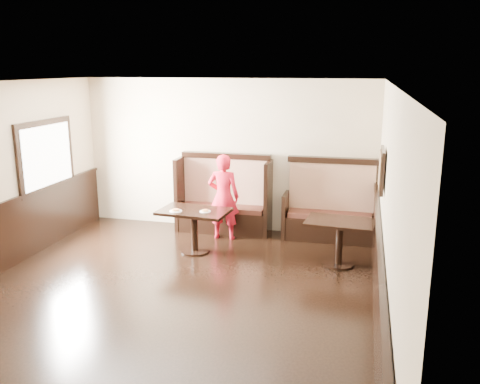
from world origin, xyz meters
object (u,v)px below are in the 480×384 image
(booth_neighbor, at_px, (330,213))
(table_main, at_px, (194,220))
(child, at_px, (224,197))
(table_neighbor, at_px, (340,232))
(booth_main, at_px, (224,203))

(booth_neighbor, relative_size, table_main, 1.39)
(table_main, bearing_deg, child, 74.69)
(booth_neighbor, bearing_deg, table_main, -150.24)
(table_neighbor, bearing_deg, booth_main, 155.41)
(booth_main, bearing_deg, table_main, -98.29)
(booth_neighbor, relative_size, table_neighbor, 1.52)
(table_neighbor, bearing_deg, table_main, -175.45)
(booth_neighbor, distance_m, child, 1.91)
(table_main, bearing_deg, booth_main, 86.68)
(booth_neighbor, height_order, table_main, booth_neighbor)
(booth_main, xyz_separation_m, booth_neighbor, (1.95, -0.00, -0.05))
(table_main, bearing_deg, table_neighbor, 4.51)
(booth_neighbor, relative_size, child, 1.08)
(child, bearing_deg, booth_neighbor, -170.14)
(table_neighbor, bearing_deg, booth_neighbor, 105.45)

